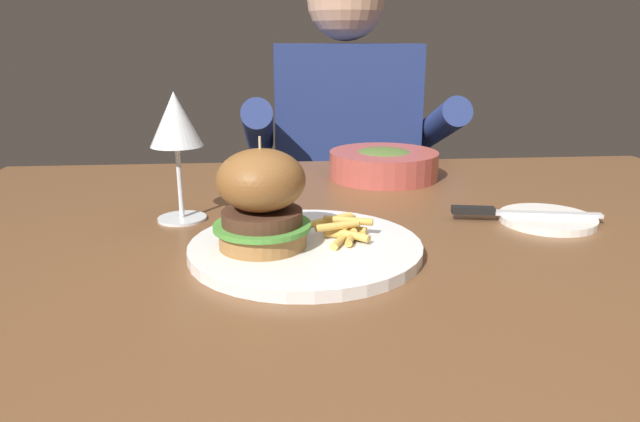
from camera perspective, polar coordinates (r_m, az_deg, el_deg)
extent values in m
cube|color=brown|center=(0.79, 4.95, -3.20)|extent=(1.34, 0.93, 0.04)
cylinder|color=brown|center=(1.38, -25.21, -12.46)|extent=(0.06, 0.06, 0.70)
cylinder|color=brown|center=(1.49, 25.92, -10.36)|extent=(0.06, 0.06, 0.70)
cylinder|color=white|center=(0.69, -1.45, -3.72)|extent=(0.28, 0.28, 0.01)
cylinder|color=#9E6B38|center=(0.67, -5.75, -2.62)|extent=(0.10, 0.10, 0.02)
cylinder|color=#4C9338|center=(0.67, -5.79, -1.48)|extent=(0.11, 0.11, 0.01)
cylinder|color=#4C2D1E|center=(0.66, -5.82, -0.58)|extent=(0.09, 0.09, 0.02)
ellipsoid|color=brown|center=(0.65, -5.93, 3.10)|extent=(0.10, 0.10, 0.07)
cylinder|color=#CCB78C|center=(0.65, -5.99, 5.25)|extent=(0.00, 0.00, 0.05)
cylinder|color=#E0B251|center=(0.69, 2.32, -2.68)|extent=(0.04, 0.07, 0.01)
cylinder|color=gold|center=(0.69, 3.20, -2.36)|extent=(0.03, 0.07, 0.01)
cylinder|color=gold|center=(0.69, 2.48, -2.39)|extent=(0.05, 0.03, 0.01)
cylinder|color=#EABC5B|center=(0.72, 3.33, -1.35)|extent=(0.02, 0.06, 0.01)
cylinder|color=#E0B251|center=(0.72, 2.81, -1.76)|extent=(0.05, 0.03, 0.01)
cylinder|color=#E0B251|center=(0.72, 0.87, -0.94)|extent=(0.07, 0.05, 0.01)
cylinder|color=gold|center=(0.71, 2.83, -0.95)|extent=(0.06, 0.03, 0.01)
cylinder|color=#E0B251|center=(0.69, 1.73, -1.49)|extent=(0.06, 0.02, 0.01)
cylinder|color=#E0B251|center=(0.69, 3.27, -2.45)|extent=(0.04, 0.04, 0.01)
cylinder|color=silver|center=(0.84, -13.60, -0.72)|extent=(0.07, 0.07, 0.00)
cylinder|color=silver|center=(0.83, -13.85, 2.81)|extent=(0.01, 0.01, 0.10)
cone|color=silver|center=(0.81, -14.28, 8.90)|extent=(0.07, 0.07, 0.07)
cylinder|color=white|center=(0.86, 21.77, -0.76)|extent=(0.13, 0.13, 0.01)
cube|color=silver|center=(0.86, 21.82, -0.28)|extent=(0.15, 0.04, 0.00)
cube|color=black|center=(0.84, 15.05, 0.08)|extent=(0.06, 0.03, 0.01)
cylinder|color=#B24C42|center=(1.07, 6.37, 4.62)|extent=(0.20, 0.20, 0.05)
ellipsoid|color=#4C662D|center=(1.07, 6.40, 5.61)|extent=(0.11, 0.11, 0.02)
cube|color=#282833|center=(1.66, 2.22, -10.39)|extent=(0.30, 0.22, 0.46)
cube|color=navy|center=(1.51, 2.43, 6.45)|extent=(0.36, 0.20, 0.52)
sphere|color=tan|center=(1.49, 2.61, 20.25)|extent=(0.19, 0.19, 0.19)
cylinder|color=navy|center=(1.41, -6.14, 8.12)|extent=(0.07, 0.34, 0.18)
cylinder|color=navy|center=(1.46, 11.53, 8.22)|extent=(0.07, 0.34, 0.18)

